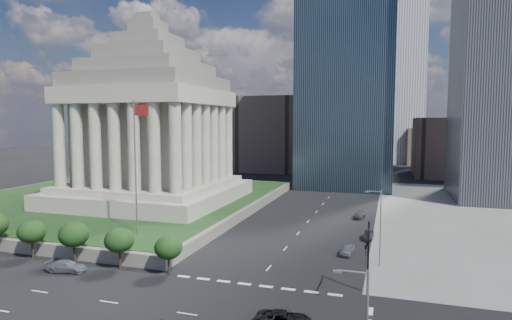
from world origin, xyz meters
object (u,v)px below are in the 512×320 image
at_px(pickup_truck, 284,319).
at_px(parked_sedan_near, 347,250).
at_px(traffic_signal_ne, 367,251).
at_px(street_lamp_north, 379,223).
at_px(parked_sedan_far, 360,214).
at_px(war_memorial, 150,109).
at_px(flagpole, 136,159).
at_px(parked_sedan_mid, 369,236).
at_px(suv_grey, 67,266).

xyz_separation_m(pickup_truck, parked_sedan_near, (3.31, 23.48, -0.04)).
bearing_deg(traffic_signal_ne, street_lamp_north, 85.81).
xyz_separation_m(street_lamp_north, pickup_truck, (-7.64, -19.73, -4.94)).
xyz_separation_m(traffic_signal_ne, parked_sedan_near, (-3.50, 15.05, -4.57)).
height_order(parked_sedan_near, parked_sedan_far, parked_sedan_far).
height_order(war_memorial, parked_sedan_near, war_memorial).
bearing_deg(parked_sedan_far, parked_sedan_near, -83.01).
relative_size(flagpole, traffic_signal_ne, 2.50).
xyz_separation_m(pickup_truck, parked_sedan_mid, (5.81, 32.44, -0.10)).
xyz_separation_m(flagpole, traffic_signal_ne, (34.33, -10.30, -7.86)).
distance_m(flagpole, parked_sedan_mid, 38.14).
bearing_deg(suv_grey, parked_sedan_near, -71.33).
bearing_deg(war_memorial, parked_sedan_mid, -12.74).
xyz_separation_m(traffic_signal_ne, parked_sedan_far, (-3.50, 39.06, -4.50)).
height_order(traffic_signal_ne, parked_sedan_mid, traffic_signal_ne).
distance_m(war_memorial, flagpole, 28.16).
xyz_separation_m(street_lamp_north, parked_sedan_near, (-4.33, 3.75, -4.98)).
height_order(pickup_truck, parked_sedan_near, pickup_truck).
bearing_deg(parked_sedan_far, parked_sedan_mid, -73.57).
xyz_separation_m(pickup_truck, suv_grey, (-29.35, 5.73, -0.01)).
bearing_deg(parked_sedan_near, traffic_signal_ne, -70.25).
bearing_deg(traffic_signal_ne, suv_grey, -175.74).
bearing_deg(parked_sedan_mid, parked_sedan_near, -102.54).
bearing_deg(parked_sedan_near, parked_sedan_mid, 81.07).
bearing_deg(traffic_signal_ne, pickup_truck, -128.94).
bearing_deg(suv_grey, flagpole, -17.87).
distance_m(flagpole, parked_sedan_near, 33.58).
bearing_deg(traffic_signal_ne, flagpole, 163.29).
distance_m(traffic_signal_ne, parked_sedan_near, 16.11).
height_order(flagpole, traffic_signal_ne, flagpole).
bearing_deg(pickup_truck, flagpole, 48.12).
height_order(flagpole, parked_sedan_near, flagpole).
xyz_separation_m(street_lamp_north, suv_grey, (-36.99, -14.00, -4.95)).
distance_m(pickup_truck, suv_grey, 29.90).
relative_size(pickup_truck, parked_sedan_far, 1.18).
xyz_separation_m(war_memorial, flagpole, (12.17, -24.00, -8.29)).
bearing_deg(parked_sedan_near, pickup_truck, -91.37).
xyz_separation_m(flagpole, street_lamp_north, (35.16, 1.00, -7.45)).
relative_size(traffic_signal_ne, pickup_truck, 1.54).
bearing_deg(pickup_truck, parked_sedan_mid, -17.79).
height_order(traffic_signal_ne, street_lamp_north, street_lamp_north).
height_order(street_lamp_north, parked_sedan_mid, street_lamp_north).
xyz_separation_m(traffic_signal_ne, street_lamp_north, (0.83, 11.30, 0.41)).
bearing_deg(parked_sedan_far, street_lamp_north, -74.14).
distance_m(street_lamp_north, parked_sedan_near, 7.59).
bearing_deg(pickup_truck, parked_sedan_near, -15.66).
relative_size(pickup_truck, suv_grey, 1.05).
distance_m(parked_sedan_near, parked_sedan_far, 24.00).
height_order(pickup_truck, parked_sedan_mid, pickup_truck).
height_order(flagpole, parked_sedan_mid, flagpole).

